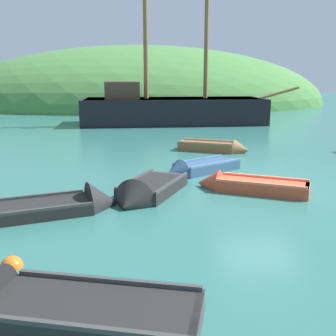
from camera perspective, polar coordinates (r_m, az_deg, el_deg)
ground_plane at (r=12.92m, az=12.84°, el=-2.10°), size 120.00×120.00×0.00m
shore_hill at (r=46.96m, az=-3.89°, el=8.96°), size 41.19×27.82×12.64m
sailing_ship at (r=27.78m, az=0.39°, el=7.55°), size 14.71×4.19×13.07m
rowboat_near_dock at (r=6.22m, az=-16.36°, el=-18.62°), size 3.77×2.17×1.19m
rowboat_center at (r=13.93m, az=4.08°, el=-0.27°), size 2.98×2.33×0.91m
rowboat_outer_left at (r=17.90m, az=6.71°, el=2.74°), size 3.13×2.10×0.86m
rowboat_outer_right at (r=12.01m, az=10.78°, el=-2.62°), size 3.23×2.23×0.87m
rowboat_far at (r=10.38m, az=-15.23°, el=-5.52°), size 3.97×2.24×1.18m
rowboat_portside at (r=11.16m, az=-3.18°, el=-3.62°), size 2.45×3.18×1.15m
buoy_orange at (r=7.85m, az=-20.91°, el=-12.73°), size 0.39×0.39×0.39m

